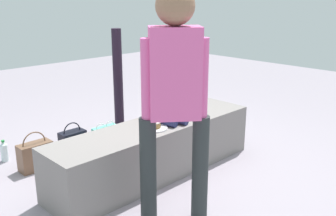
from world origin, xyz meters
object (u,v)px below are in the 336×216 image
child_seated (164,99)px  adult_standing (175,88)px  handbag_black_leather (73,140)px  handbag_brown_canvas (36,156)px  cake_box_white (163,127)px  cake_plate (155,126)px  water_bottle_near_gift (4,152)px  gift_bag (106,142)px

child_seated → adult_standing: adult_standing is taller
handbag_black_leather → handbag_brown_canvas: 0.52m
adult_standing → cake_box_white: size_ratio=5.04×
adult_standing → cake_plate: 0.82m
child_seated → adult_standing: size_ratio=0.29×
cake_box_white → handbag_brown_canvas: bearing=175.9°
water_bottle_near_gift → handbag_black_leather: 0.67m
handbag_black_leather → handbag_brown_canvas: handbag_brown_canvas is taller
gift_bag → handbag_brown_canvas: gift_bag is taller
child_seated → adult_standing: (-0.54, -0.66, 0.30)m
gift_bag → water_bottle_near_gift: bearing=139.5°
child_seated → handbag_black_leather: size_ratio=1.58×
water_bottle_near_gift → handbag_black_leather: size_ratio=0.72×
cake_plate → gift_bag: cake_plate is taller
adult_standing → handbag_brown_canvas: (-0.33, 1.50, -0.85)m
adult_standing → cake_plate: bearing=59.3°
adult_standing → handbag_brown_canvas: size_ratio=4.42×
adult_standing → handbag_black_leather: 1.89m
adult_standing → cake_plate: (0.34, 0.57, -0.49)m
adult_standing → gift_bag: size_ratio=4.28×
cake_box_white → handbag_brown_canvas: (-1.55, 0.11, 0.07)m
child_seated → cake_box_white: 1.18m
child_seated → gift_bag: 0.82m
cake_plate → handbag_brown_canvas: size_ratio=0.60×
cake_plate → water_bottle_near_gift: cake_plate is taller
cake_plate → handbag_black_leather: size_ratio=0.73×
cake_box_white → handbag_black_leather: size_ratio=1.06×
water_bottle_near_gift → handbag_black_leather: handbag_black_leather is taller
child_seated → adult_standing: 0.90m
adult_standing → water_bottle_near_gift: adult_standing is taller
child_seated → water_bottle_near_gift: size_ratio=2.20×
water_bottle_near_gift → gift_bag: bearing=-40.5°
cake_plate → cake_box_white: size_ratio=0.69×
adult_standing → water_bottle_near_gift: size_ratio=7.47×
cake_plate → gift_bag: (-0.05, 0.67, -0.33)m
handbag_brown_canvas → cake_box_white: bearing=-4.1°
handbag_black_leather → cake_plate: bearing=-80.9°
adult_standing → cake_plate: adult_standing is taller
child_seated → gift_bag: size_ratio=1.26×
adult_standing → cake_box_white: (1.22, 1.39, -0.93)m
cake_plate → handbag_brown_canvas: cake_plate is taller
gift_bag → handbag_brown_canvas: size_ratio=1.03×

